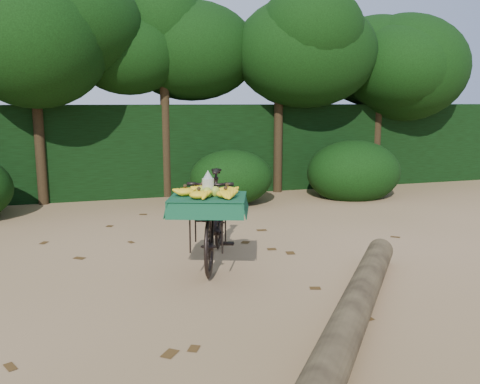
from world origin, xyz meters
name	(u,v)px	position (x,y,z in m)	size (l,w,h in m)	color
ground	(206,300)	(0.00, 0.00, 0.00)	(80.00, 80.00, 0.00)	tan
vendor_bicycle	(214,217)	(0.35, 1.08, 0.55)	(1.22, 1.92, 1.08)	black
fallen_log	(352,315)	(0.98, -1.02, 0.14)	(0.29, 0.29, 3.96)	brown
hedge_backdrop	(136,148)	(0.00, 6.30, 0.90)	(26.00, 1.80, 1.80)	black
tree_row	(103,94)	(-0.65, 5.50, 2.00)	(14.50, 2.00, 4.00)	black
bush_clumps	(177,183)	(0.50, 4.30, 0.45)	(8.80, 1.70, 0.90)	black
leaf_litter	(192,277)	(0.00, 0.65, 0.01)	(7.00, 7.30, 0.01)	#442D12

